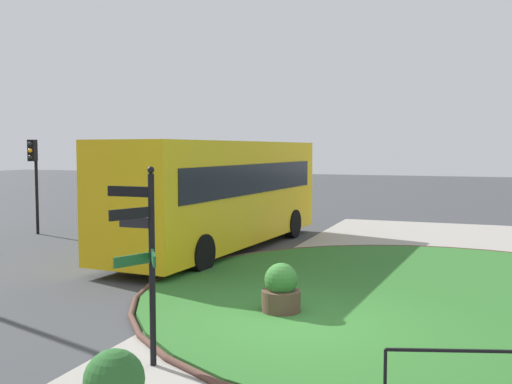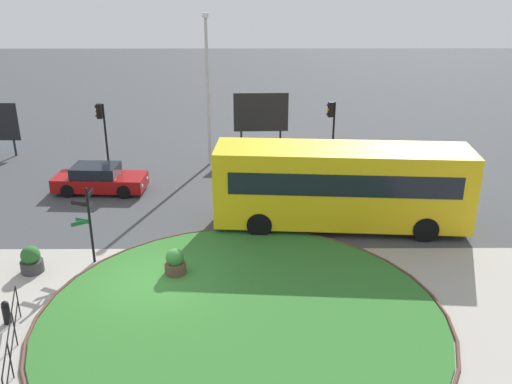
{
  "view_description": "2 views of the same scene",
  "coord_description": "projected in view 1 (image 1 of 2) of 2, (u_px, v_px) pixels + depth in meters",
  "views": [
    {
      "loc": [
        -9.61,
        -2.89,
        3.16
      ],
      "look_at": [
        2.95,
        1.78,
        2.15
      ],
      "focal_mm": 41.0,
      "sensor_mm": 36.0,
      "label": 1
    },
    {
      "loc": [
        3.36,
        -16.58,
        9.9
      ],
      "look_at": [
        3.46,
        2.89,
        2.13
      ],
      "focal_mm": 39.34,
      "sensor_mm": 36.0,
      "label": 2
    }
  ],
  "objects": [
    {
      "name": "bus_yellow",
      "position": [
        221.0,
        192.0,
        18.09
      ],
      "size": [
        10.26,
        3.17,
        3.37
      ],
      "rotation": [
        0.0,
        0.0,
        -0.07
      ],
      "color": "yellow",
      "rests_on": "ground"
    },
    {
      "name": "planter_near_signpost",
      "position": [
        281.0,
        292.0,
        10.96
      ],
      "size": [
        0.74,
        0.74,
        1.01
      ],
      "color": "brown",
      "rests_on": "ground"
    },
    {
      "name": "traffic_light_far",
      "position": [
        34.0,
        165.0,
        21.23
      ],
      "size": [
        0.49,
        0.3,
        3.47
      ],
      "rotation": [
        0.0,
        0.0,
        3.31
      ],
      "color": "black",
      "rests_on": "ground"
    },
    {
      "name": "grass_island",
      "position": [
        435.0,
        296.0,
        12.28
      ],
      "size": [
        12.31,
        12.31,
        0.1
      ],
      "primitive_type": "cylinder",
      "color": "#2D6B28",
      "rests_on": "ground"
    },
    {
      "name": "ground",
      "position": [
        293.0,
        329.0,
        10.23
      ],
      "size": [
        120.0,
        120.0,
        0.0
      ],
      "primitive_type": "plane",
      "color": "#3D3F42"
    },
    {
      "name": "grass_kerb_ring",
      "position": [
        435.0,
        296.0,
        12.28
      ],
      "size": [
        12.62,
        12.62,
        0.11
      ],
      "primitive_type": "torus",
      "color": "brown",
      "rests_on": "ground"
    },
    {
      "name": "signpost_directional",
      "position": [
        145.0,
        251.0,
        8.29
      ],
      "size": [
        0.71,
        1.11,
        2.9
      ],
      "color": "black",
      "rests_on": "ground"
    },
    {
      "name": "sidewalk_paving",
      "position": [
        398.0,
        340.0,
        9.6
      ],
      "size": [
        32.0,
        8.38,
        0.02
      ],
      "primitive_type": "cube",
      "color": "#9E998E",
      "rests_on": "ground"
    }
  ]
}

